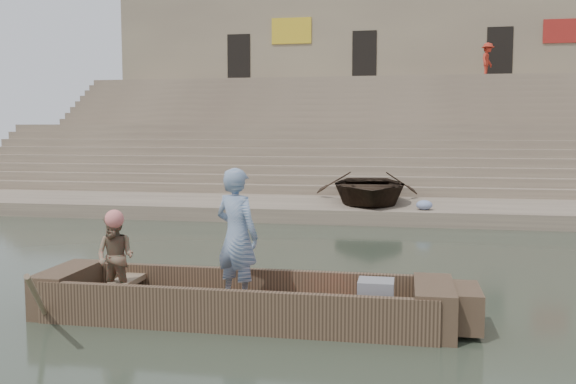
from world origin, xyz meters
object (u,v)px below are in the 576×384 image
(main_rowboat, at_px, (241,311))
(pedestrian, at_px, (488,60))
(beached_rowboat, at_px, (368,187))
(standing_man, at_px, (237,236))
(rowing_man, at_px, (115,257))
(television, at_px, (375,295))

(main_rowboat, distance_m, pedestrian, 26.66)
(beached_rowboat, height_order, pedestrian, pedestrian)
(main_rowboat, xyz_separation_m, standing_man, (-0.06, 0.05, 1.03))
(main_rowboat, relative_size, rowing_man, 4.22)
(main_rowboat, distance_m, standing_man, 1.03)
(pedestrian, bearing_deg, television, -168.11)
(rowing_man, bearing_deg, main_rowboat, 10.72)
(rowing_man, bearing_deg, beached_rowboat, 82.45)
(main_rowboat, height_order, pedestrian, pedestrian)
(rowing_man, distance_m, beached_rowboat, 11.24)
(television, bearing_deg, rowing_man, -178.20)
(television, xyz_separation_m, pedestrian, (4.33, 25.26, 5.64))
(pedestrian, bearing_deg, standing_man, -172.18)
(rowing_man, distance_m, television, 3.58)
(main_rowboat, height_order, television, television)
(main_rowboat, xyz_separation_m, rowing_man, (-1.75, -0.11, 0.70))
(pedestrian, bearing_deg, beached_rowboat, -177.58)
(standing_man, distance_m, rowing_man, 1.73)
(standing_man, relative_size, television, 3.99)
(standing_man, height_order, rowing_man, standing_man)
(rowing_man, relative_size, television, 2.57)
(main_rowboat, bearing_deg, television, 0.00)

